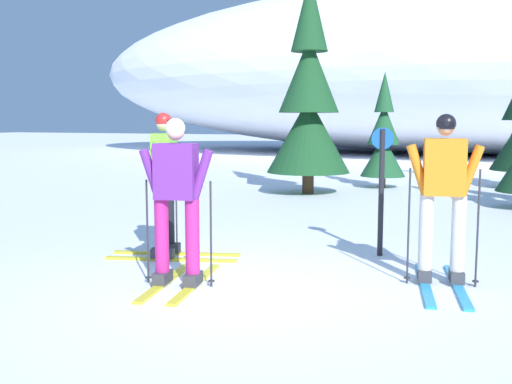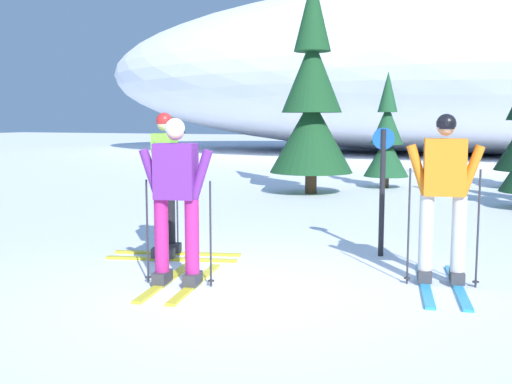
{
  "view_description": "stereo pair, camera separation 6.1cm",
  "coord_description": "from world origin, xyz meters",
  "px_view_note": "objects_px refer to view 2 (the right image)",
  "views": [
    {
      "loc": [
        2.47,
        -5.63,
        1.76
      ],
      "look_at": [
        -0.05,
        0.59,
        0.95
      ],
      "focal_mm": 42.29,
      "sensor_mm": 36.0,
      "label": 1
    },
    {
      "loc": [
        2.53,
        -5.61,
        1.76
      ],
      "look_at": [
        -0.05,
        0.59,
        0.95
      ],
      "focal_mm": 42.29,
      "sensor_mm": 36.0,
      "label": 2
    }
  ],
  "objects_px": {
    "skier_orange_jacket": "(444,196)",
    "pine_tree_center_left": "(387,140)",
    "skier_purple_jacket": "(176,199)",
    "pine_tree_far_left": "(312,104)",
    "trail_marker_post": "(382,184)",
    "skier_lime_jacket": "(166,182)"
  },
  "relations": [
    {
      "from": "skier_purple_jacket",
      "to": "pine_tree_far_left",
      "type": "xyz_separation_m",
      "value": [
        -1.1,
        8.24,
        1.2
      ]
    },
    {
      "from": "skier_orange_jacket",
      "to": "skier_purple_jacket",
      "type": "height_order",
      "value": "skier_orange_jacket"
    },
    {
      "from": "skier_orange_jacket",
      "to": "pine_tree_center_left",
      "type": "xyz_separation_m",
      "value": [
        -2.26,
        9.03,
        0.29
      ]
    },
    {
      "from": "skier_purple_jacket",
      "to": "pine_tree_center_left",
      "type": "bearing_deg",
      "value": 88.23
    },
    {
      "from": "pine_tree_center_left",
      "to": "trail_marker_post",
      "type": "relative_size",
      "value": 1.8
    },
    {
      "from": "trail_marker_post",
      "to": "skier_purple_jacket",
      "type": "bearing_deg",
      "value": -127.39
    },
    {
      "from": "skier_orange_jacket",
      "to": "pine_tree_far_left",
      "type": "bearing_deg",
      "value": 117.42
    },
    {
      "from": "skier_orange_jacket",
      "to": "trail_marker_post",
      "type": "height_order",
      "value": "skier_orange_jacket"
    },
    {
      "from": "skier_purple_jacket",
      "to": "skier_lime_jacket",
      "type": "bearing_deg",
      "value": 125.45
    },
    {
      "from": "skier_orange_jacket",
      "to": "skier_lime_jacket",
      "type": "relative_size",
      "value": 0.99
    },
    {
      "from": "skier_purple_jacket",
      "to": "skier_lime_jacket",
      "type": "distance_m",
      "value": 1.38
    },
    {
      "from": "pine_tree_center_left",
      "to": "trail_marker_post",
      "type": "bearing_deg",
      "value": -79.93
    },
    {
      "from": "skier_orange_jacket",
      "to": "pine_tree_center_left",
      "type": "relative_size",
      "value": 0.61
    },
    {
      "from": "skier_purple_jacket",
      "to": "trail_marker_post",
      "type": "distance_m",
      "value": 2.83
    },
    {
      "from": "skier_orange_jacket",
      "to": "trail_marker_post",
      "type": "distance_m",
      "value": 1.4
    },
    {
      "from": "pine_tree_far_left",
      "to": "trail_marker_post",
      "type": "distance_m",
      "value": 6.73
    },
    {
      "from": "pine_tree_far_left",
      "to": "skier_lime_jacket",
      "type": "bearing_deg",
      "value": -87.55
    },
    {
      "from": "skier_purple_jacket",
      "to": "skier_orange_jacket",
      "type": "bearing_deg",
      "value": 23.84
    },
    {
      "from": "pine_tree_far_left",
      "to": "pine_tree_center_left",
      "type": "distance_m",
      "value": 2.56
    },
    {
      "from": "skier_purple_jacket",
      "to": "trail_marker_post",
      "type": "relative_size",
      "value": 1.07
    },
    {
      "from": "skier_lime_jacket",
      "to": "trail_marker_post",
      "type": "height_order",
      "value": "skier_lime_jacket"
    },
    {
      "from": "skier_orange_jacket",
      "to": "skier_lime_jacket",
      "type": "distance_m",
      "value": 3.38
    }
  ]
}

